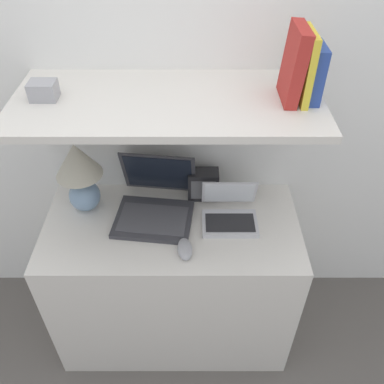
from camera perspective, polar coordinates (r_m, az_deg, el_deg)
name	(u,v)px	position (r m, az deg, el deg)	size (l,w,h in m)	color
ground_plane	(175,371)	(2.22, -2.42, -23.82)	(12.00, 12.00, 0.00)	#56514C
wall_back	(172,96)	(1.75, -2.86, 13.30)	(6.00, 0.05, 2.40)	white
desk	(175,280)	(2.03, -2.47, -12.27)	(1.09, 0.53, 0.77)	silver
back_riser	(175,201)	(2.03, -2.40, -1.21)	(1.09, 0.04, 1.30)	white
shelf	(168,102)	(1.46, -3.43, 12.46)	(1.09, 0.48, 0.03)	silver
table_lamp	(80,171)	(1.74, -15.45, 2.81)	(0.19, 0.19, 0.34)	#7593B2
laptop_large	(156,204)	(1.76, -5.09, -1.63)	(0.36, 0.36, 0.25)	#333338
laptop_small	(230,213)	(1.74, 5.37, -2.94)	(0.23, 0.21, 0.17)	silver
computer_mouse	(185,249)	(1.61, -0.94, -8.01)	(0.07, 0.12, 0.04)	#99999E
router_box	(204,184)	(1.82, 1.66, 1.07)	(0.14, 0.08, 0.14)	black
book_blue	(316,73)	(1.47, 16.95, 15.67)	(0.04, 0.13, 0.19)	#284293
book_yellow	(306,67)	(1.45, 15.75, 16.58)	(0.02, 0.17, 0.23)	gold
book_red	(295,65)	(1.43, 14.23, 16.93)	(0.06, 0.17, 0.25)	#A82823
shelf_gadget	(44,90)	(1.52, -20.04, 13.27)	(0.09, 0.07, 0.06)	#99999E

